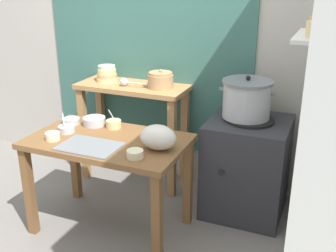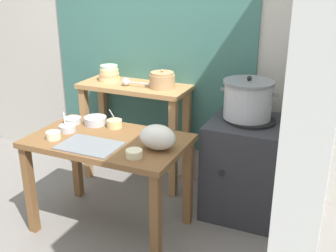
{
  "view_description": "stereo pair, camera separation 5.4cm",
  "coord_description": "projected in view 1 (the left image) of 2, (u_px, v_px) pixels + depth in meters",
  "views": [
    {
      "loc": [
        1.4,
        -2.2,
        1.81
      ],
      "look_at": [
        0.39,
        0.22,
        0.82
      ],
      "focal_mm": 43.83,
      "sensor_mm": 36.0,
      "label": 1
    },
    {
      "loc": [
        1.45,
        -2.18,
        1.81
      ],
      "look_at": [
        0.39,
        0.22,
        0.82
      ],
      "focal_mm": 43.83,
      "sensor_mm": 36.0,
      "label": 2
    }
  ],
  "objects": [
    {
      "name": "serving_tray",
      "position": [
        90.0,
        146.0,
        2.71
      ],
      "size": [
        0.4,
        0.28,
        0.01
      ],
      "primitive_type": "cube",
      "color": "slate",
      "rests_on": "prep_table"
    },
    {
      "name": "ladle",
      "position": [
        125.0,
        82.0,
        3.46
      ],
      "size": [
        0.26,
        0.07,
        0.07
      ],
      "color": "#B7BABF",
      "rests_on": "back_shelf_table"
    },
    {
      "name": "prep_bowl_1",
      "position": [
        135.0,
        154.0,
        2.55
      ],
      "size": [
        0.11,
        0.11,
        0.05
      ],
      "color": "beige",
      "rests_on": "prep_table"
    },
    {
      "name": "prep_bowl_2",
      "position": [
        114.0,
        124.0,
        3.04
      ],
      "size": [
        0.11,
        0.11,
        0.15
      ],
      "color": "#E5C684",
      "rests_on": "prep_table"
    },
    {
      "name": "plastic_bag",
      "position": [
        158.0,
        137.0,
        2.65
      ],
      "size": [
        0.25,
        0.18,
        0.17
      ],
      "primitive_type": "ellipsoid",
      "color": "silver",
      "rests_on": "prep_table"
    },
    {
      "name": "clay_pot",
      "position": [
        160.0,
        80.0,
        3.39
      ],
      "size": [
        0.21,
        0.21,
        0.16
      ],
      "color": "tan",
      "rests_on": "back_shelf_table"
    },
    {
      "name": "steamer_pot",
      "position": [
        247.0,
        99.0,
        3.04
      ],
      "size": [
        0.42,
        0.38,
        0.32
      ],
      "color": "#B7BABF",
      "rests_on": "stove_block"
    },
    {
      "name": "wall_back",
      "position": [
        174.0,
        35.0,
        3.5
      ],
      "size": [
        4.4,
        0.12,
        2.6
      ],
      "color": "#B2ADA3",
      "rests_on": "ground"
    },
    {
      "name": "wall_right",
      "position": [
        336.0,
        70.0,
        2.25
      ],
      "size": [
        0.3,
        3.2,
        2.6
      ],
      "color": "silver",
      "rests_on": "ground"
    },
    {
      "name": "prep_bowl_3",
      "position": [
        71.0,
        121.0,
        3.12
      ],
      "size": [
        0.13,
        0.13,
        0.04
      ],
      "color": "#B7BABF",
      "rests_on": "prep_table"
    },
    {
      "name": "back_shelf_table",
      "position": [
        133.0,
        109.0,
        3.59
      ],
      "size": [
        0.96,
        0.4,
        0.9
      ],
      "color": "#B27F4C",
      "rests_on": "ground"
    },
    {
      "name": "prep_table",
      "position": [
        108.0,
        153.0,
        2.89
      ],
      "size": [
        1.1,
        0.66,
        0.72
      ],
      "color": "brown",
      "rests_on": "ground"
    },
    {
      "name": "stove_block",
      "position": [
        247.0,
        166.0,
        3.2
      ],
      "size": [
        0.6,
        0.61,
        0.78
      ],
      "color": "#2D2D33",
      "rests_on": "ground"
    },
    {
      "name": "bowl_stack_enamel",
      "position": [
        107.0,
        74.0,
        3.6
      ],
      "size": [
        0.19,
        0.19,
        0.14
      ],
      "color": "#E5C684",
      "rests_on": "back_shelf_table"
    },
    {
      "name": "prep_bowl_4",
      "position": [
        53.0,
        136.0,
        2.82
      ],
      "size": [
        0.1,
        0.1,
        0.05
      ],
      "color": "beige",
      "rests_on": "prep_table"
    },
    {
      "name": "prep_bowl_0",
      "position": [
        94.0,
        121.0,
        3.09
      ],
      "size": [
        0.17,
        0.17,
        0.06
      ],
      "color": "#B7BABF",
      "rests_on": "prep_table"
    },
    {
      "name": "prep_bowl_5",
      "position": [
        67.0,
        129.0,
        2.96
      ],
      "size": [
        0.12,
        0.12,
        0.14
      ],
      "color": "#B7BABF",
      "rests_on": "prep_table"
    },
    {
      "name": "ground_plane",
      "position": [
        108.0,
        232.0,
        3.04
      ],
      "size": [
        9.0,
        9.0,
        0.0
      ],
      "primitive_type": "plane",
      "color": "gray"
    }
  ]
}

